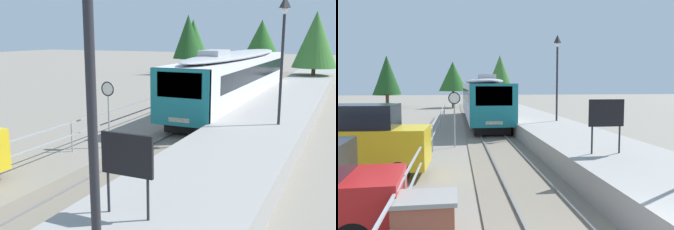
{
  "view_description": "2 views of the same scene",
  "coord_description": "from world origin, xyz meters",
  "views": [
    {
      "loc": [
        6.82,
        -0.49,
        4.67
      ],
      "look_at": [
        0.4,
        13.29,
        1.6
      ],
      "focal_mm": 42.48,
      "sensor_mm": 36.0,
      "label": 1
    },
    {
      "loc": [
        -2.18,
        -4.59,
        3.19
      ],
      "look_at": [
        0.4,
        13.29,
        1.6
      ],
      "focal_mm": 37.28,
      "sensor_mm": 36.0,
      "label": 2
    }
  ],
  "objects": [
    {
      "name": "tree_distant_centre",
      "position": [
        -2.54,
        43.96,
        4.28
      ],
      "size": [
        3.86,
        3.86,
        6.31
      ],
      "color": "brown",
      "rests_on": "ground"
    },
    {
      "name": "tree_behind_station_far",
      "position": [
        3.4,
        39.58,
        4.24
      ],
      "size": [
        4.1,
        4.1,
        6.87
      ],
      "color": "brown",
      "rests_on": "ground"
    },
    {
      "name": "tree_behind_carpark",
      "position": [
        -11.26,
        44.04,
        4.46
      ],
      "size": [
        3.63,
        3.63,
        7.04
      ],
      "color": "brown",
      "rests_on": "ground"
    },
    {
      "name": "platform_lamp_mid_platform",
      "position": [
        4.1,
        16.6,
        4.62
      ],
      "size": [
        0.34,
        0.34,
        5.35
      ],
      "color": "#232328",
      "rests_on": "station_platform"
    },
    {
      "name": "ground_plane",
      "position": [
        -3.0,
        22.0,
        0.0
      ],
      "size": [
        160.0,
        160.0,
        0.0
      ],
      "primitive_type": "plane",
      "color": "gray"
    },
    {
      "name": "commuter_train",
      "position": [
        0.0,
        24.73,
        2.15
      ],
      "size": [
        2.82,
        19.11,
        3.74
      ],
      "color": "silver",
      "rests_on": "track_rails"
    },
    {
      "name": "platform_notice_board",
      "position": [
        2.74,
        6.27,
        2.19
      ],
      "size": [
        1.2,
        0.08,
        1.8
      ],
      "color": "#232328",
      "rests_on": "station_platform"
    },
    {
      "name": "station_platform",
      "position": [
        3.25,
        22.0,
        0.45
      ],
      "size": [
        3.9,
        60.0,
        0.9
      ],
      "primitive_type": "cube",
      "color": "#999691",
      "rests_on": "ground"
    },
    {
      "name": "platform_lamp_near_end",
      "position": [
        4.1,
        3.25,
        4.62
      ],
      "size": [
        0.34,
        0.34,
        5.35
      ],
      "color": "#232328",
      "rests_on": "station_platform"
    },
    {
      "name": "tree_distant_left",
      "position": [
        -12.04,
        47.68,
        4.13
      ],
      "size": [
        3.98,
        3.98,
        6.62
      ],
      "color": "brown",
      "rests_on": "ground"
    },
    {
      "name": "carpark_fence",
      "position": [
        -3.3,
        12.0,
        0.91
      ],
      "size": [
        0.06,
        36.06,
        1.25
      ],
      "color": "#9EA0A5",
      "rests_on": "ground"
    },
    {
      "name": "track_rails",
      "position": [
        0.0,
        22.0,
        0.03
      ],
      "size": [
        3.2,
        60.0,
        0.14
      ],
      "color": "slate",
      "rests_on": "ground"
    },
    {
      "name": "speed_limit_sign",
      "position": [
        -2.25,
        13.13,
        2.12
      ],
      "size": [
        0.61,
        0.1,
        2.81
      ],
      "color": "#9EA0A5",
      "rests_on": "ground"
    }
  ]
}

